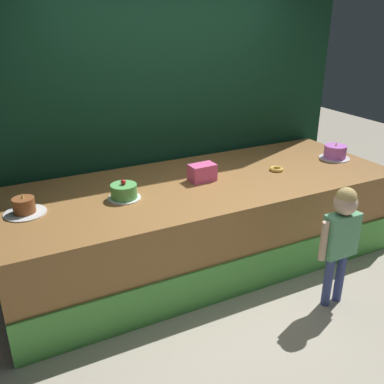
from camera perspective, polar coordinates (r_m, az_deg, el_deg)
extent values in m
plane|color=#BCB29E|center=(3.76, 6.47, -13.32)|extent=(12.00, 12.00, 0.00)
cube|color=#9E6B38|center=(4.05, 1.49, -3.77)|extent=(3.61, 1.36, 0.79)
cube|color=#59B24C|center=(3.65, 6.68, -11.15)|extent=(3.61, 0.02, 0.36)
cube|color=#113823|center=(4.37, -3.36, 14.56)|extent=(4.02, 0.08, 3.16)
cylinder|color=#3F4C8C|center=(3.66, 17.64, -11.19)|extent=(0.07, 0.07, 0.45)
cylinder|color=#3F4C8C|center=(3.74, 19.07, -10.60)|extent=(0.07, 0.07, 0.45)
cube|color=#66B27F|center=(3.50, 19.18, -5.41)|extent=(0.28, 0.13, 0.35)
cylinder|color=beige|center=(3.40, 17.13, -6.28)|extent=(0.06, 0.06, 0.32)
cylinder|color=beige|center=(3.62, 21.04, -4.95)|extent=(0.06, 0.06, 0.32)
sphere|color=beige|center=(3.39, 19.75, -1.44)|extent=(0.18, 0.18, 0.18)
sphere|color=tan|center=(3.37, 19.86, -0.67)|extent=(0.15, 0.15, 0.15)
cube|color=#EC5799|center=(3.88, 1.38, 2.61)|extent=(0.24, 0.16, 0.15)
torus|color=#F2BF4C|center=(4.23, 11.18, 3.03)|extent=(0.13, 0.13, 0.03)
cylinder|color=white|center=(3.51, -21.32, -2.60)|extent=(0.32, 0.32, 0.01)
cylinder|color=brown|center=(3.48, -21.46, -1.66)|extent=(0.16, 0.16, 0.12)
cone|color=#F2E566|center=(3.45, -21.66, -0.44)|extent=(0.02, 0.02, 0.04)
cylinder|color=white|center=(3.57, -8.99, -0.79)|extent=(0.27, 0.27, 0.01)
cylinder|color=#59B259|center=(3.55, -9.05, 0.13)|extent=(0.22, 0.22, 0.11)
sphere|color=red|center=(3.52, -9.13, 1.31)|extent=(0.04, 0.04, 0.04)
cylinder|color=white|center=(4.74, 18.41, 4.32)|extent=(0.31, 0.31, 0.01)
cylinder|color=#CC66D8|center=(4.72, 18.52, 5.13)|extent=(0.23, 0.23, 0.13)
cone|color=#F2E566|center=(4.70, 18.64, 6.08)|extent=(0.02, 0.02, 0.03)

